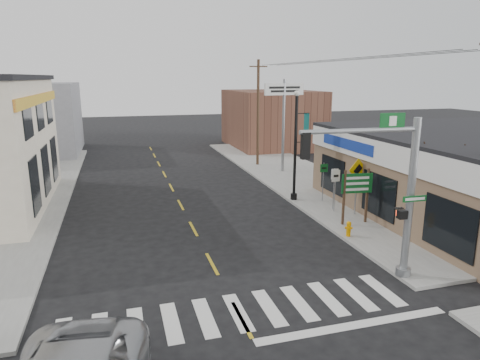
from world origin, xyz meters
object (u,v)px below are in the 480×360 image
object	(u,v)px
bare_tree	(444,151)
lamp_post	(297,138)
utility_pole_far	(258,112)
guide_sign	(356,189)
fire_hydrant	(349,228)
dance_center_sign	(284,102)
traffic_signal_pole	(394,183)

from	to	relation	value
bare_tree	lamp_post	bearing A→B (deg)	114.84
bare_tree	utility_pole_far	distance (m)	17.55
guide_sign	bare_tree	size ratio (longest dim) A/B	0.54
lamp_post	bare_tree	bearing A→B (deg)	-75.88
fire_hydrant	lamp_post	world-z (taller)	lamp_post
dance_center_sign	bare_tree	xyz separation A→B (m)	(1.25, -14.55, -1.20)
guide_sign	utility_pole_far	xyz separation A→B (m)	(0.06, 14.72, 2.44)
dance_center_sign	utility_pole_far	world-z (taller)	utility_pole_far
bare_tree	utility_pole_far	size ratio (longest dim) A/B	0.60
guide_sign	fire_hydrant	size ratio (longest dim) A/B	3.87
lamp_post	utility_pole_far	xyz separation A→B (m)	(1.14, 10.10, 0.62)
guide_sign	dance_center_sign	bearing A→B (deg)	91.70
traffic_signal_pole	guide_sign	size ratio (longest dim) A/B	2.16
guide_sign	dance_center_sign	world-z (taller)	dance_center_sign
fire_hydrant	guide_sign	bearing A→B (deg)	51.14
traffic_signal_pole	dance_center_sign	size ratio (longest dim) A/B	0.85
bare_tree	utility_pole_far	bearing A→B (deg)	97.34
traffic_signal_pole	bare_tree	bearing A→B (deg)	34.62
guide_sign	utility_pole_far	bearing A→B (deg)	96.54
guide_sign	fire_hydrant	world-z (taller)	guide_sign
traffic_signal_pole	dance_center_sign	bearing A→B (deg)	82.70
traffic_signal_pole	dance_center_sign	xyz separation A→B (m)	(2.97, 17.20, 1.63)
lamp_post	bare_tree	size ratio (longest dim) A/B	1.25
fire_hydrant	lamp_post	distance (m)	6.81
lamp_post	dance_center_sign	distance (m)	7.71
bare_tree	guide_sign	bearing A→B (deg)	130.69
traffic_signal_pole	utility_pole_far	size ratio (longest dim) A/B	0.70
lamp_post	utility_pole_far	distance (m)	10.19
fire_hydrant	dance_center_sign	distance (m)	14.25
fire_hydrant	lamp_post	xyz separation A→B (m)	(0.06, 6.03, 3.15)
traffic_signal_pole	fire_hydrant	xyz separation A→B (m)	(0.77, 3.91, -3.02)
lamp_post	utility_pole_far	size ratio (longest dim) A/B	0.75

